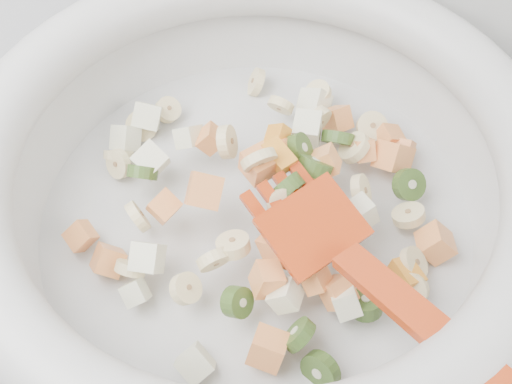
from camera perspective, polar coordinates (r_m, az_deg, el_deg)
The scene contains 1 object.
mixing_bowl at distance 0.47m, azimuth 0.05°, elevation 1.13°, with size 0.49×0.43×0.13m.
Camera 1 is at (0.14, 1.25, 1.34)m, focal length 45.00 mm.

